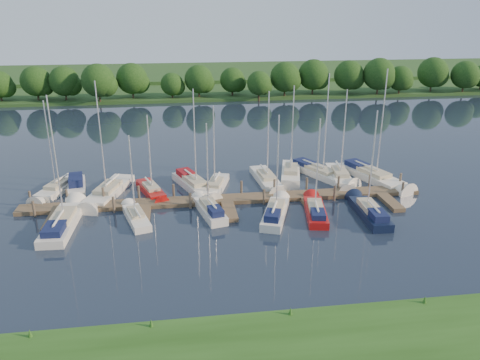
{
  "coord_description": "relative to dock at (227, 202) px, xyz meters",
  "views": [
    {
      "loc": [
        -4.5,
        -35.0,
        18.32
      ],
      "look_at": [
        1.41,
        8.0,
        2.2
      ],
      "focal_mm": 35.0,
      "sensor_mm": 36.0,
      "label": 1
    }
  ],
  "objects": [
    {
      "name": "sailboat_n_3",
      "position": [
        -7.48,
        3.77,
        0.07
      ],
      "size": [
        3.41,
        6.78,
        8.72
      ],
      "rotation": [
        0.0,
        0.0,
        3.48
      ],
      "color": "#A3100F",
      "rests_on": "ground"
    },
    {
      "name": "sailboat_n_7",
      "position": [
        8.09,
        6.72,
        0.08
      ],
      "size": [
        3.71,
        8.55,
        10.92
      ],
      "rotation": [
        0.0,
        0.0,
        2.89
      ],
      "color": "silver",
      "rests_on": "ground"
    },
    {
      "name": "mooring_pilings",
      "position": [
        0.0,
        1.13,
        0.4
      ],
      "size": [
        38.24,
        2.84,
        2.0
      ],
      "color": "#473D33",
      "rests_on": "ground"
    },
    {
      "name": "ground",
      "position": [
        0.0,
        -7.31,
        -0.2
      ],
      "size": [
        260.0,
        260.0,
        0.0
      ],
      "primitive_type": "plane",
      "color": "#192232",
      "rests_on": "ground"
    },
    {
      "name": "sailboat_s_5",
      "position": [
        12.77,
        -4.7,
        0.15
      ],
      "size": [
        2.11,
        7.95,
        10.34
      ],
      "rotation": [
        0.0,
        0.0,
        -0.03
      ],
      "color": "black",
      "rests_on": "ground"
    },
    {
      "name": "sailboat_s_4",
      "position": [
        7.93,
        -3.67,
        0.13
      ],
      "size": [
        2.82,
        7.42,
        9.48
      ],
      "rotation": [
        0.0,
        0.0,
        -0.18
      ],
      "color": "#A3100F",
      "rests_on": "ground"
    },
    {
      "name": "sailboat_n_4",
      "position": [
        -2.97,
        4.56,
        0.14
      ],
      "size": [
        4.61,
        8.64,
        11.19
      ],
      "rotation": [
        0.0,
        0.0,
        3.51
      ],
      "color": "silver",
      "rests_on": "ground"
    },
    {
      "name": "sailboat_n_6",
      "position": [
        5.02,
        5.35,
        0.07
      ],
      "size": [
        2.55,
        8.33,
        10.53
      ],
      "rotation": [
        0.0,
        0.0,
        3.23
      ],
      "color": "silver",
      "rests_on": "ground"
    },
    {
      "name": "sailboat_n_2",
      "position": [
        -11.95,
        3.79,
        0.07
      ],
      "size": [
        4.53,
        9.75,
        12.21
      ],
      "rotation": [
        0.0,
        0.0,
        2.85
      ],
      "color": "silver",
      "rests_on": "ground"
    },
    {
      "name": "motorboat",
      "position": [
        -15.41,
        5.8,
        0.18
      ],
      "size": [
        2.63,
        6.22,
        1.94
      ],
      "rotation": [
        0.0,
        0.0,
        3.32
      ],
      "color": "silver",
      "rests_on": "ground"
    },
    {
      "name": "sailboat_s_2",
      "position": [
        -1.86,
        -2.19,
        0.15
      ],
      "size": [
        2.91,
        6.94,
        9.09
      ],
      "rotation": [
        0.0,
        0.0,
        0.23
      ],
      "color": "silver",
      "rests_on": "ground"
    },
    {
      "name": "sailboat_n_5",
      "position": [
        -0.8,
        3.83,
        0.07
      ],
      "size": [
        3.48,
        7.39,
        9.48
      ],
      "rotation": [
        0.0,
        0.0,
        2.85
      ],
      "color": "silver",
      "rests_on": "ground"
    },
    {
      "name": "sailboat_s_1",
      "position": [
        -8.64,
        -2.59,
        0.07
      ],
      "size": [
        2.98,
        6.41,
        8.28
      ],
      "rotation": [
        0.0,
        0.0,
        0.29
      ],
      "color": "silver",
      "rests_on": "ground"
    },
    {
      "name": "sailboat_n_0",
      "position": [
        -17.32,
        5.62,
        0.07
      ],
      "size": [
        3.94,
        7.91,
        10.1
      ],
      "rotation": [
        0.0,
        0.0,
        2.81
      ],
      "color": "silver",
      "rests_on": "ground"
    },
    {
      "name": "far_shore",
      "position": [
        0.0,
        67.69,
        0.1
      ],
      "size": [
        180.0,
        30.0,
        0.6
      ],
      "primitive_type": "cube",
      "color": "#21461B",
      "rests_on": "ground"
    },
    {
      "name": "sailboat_n_8",
      "position": [
        11.58,
        6.64,
        0.11
      ],
      "size": [
        5.93,
        9.32,
        12.11
      ],
      "rotation": [
        0.0,
        0.0,
        3.62
      ],
      "color": "silver",
      "rests_on": "ground"
    },
    {
      "name": "sailboat_s_3",
      "position": [
        4.11,
        -3.74,
        0.15
      ],
      "size": [
        3.92,
        7.62,
        10.02
      ],
      "rotation": [
        0.0,
        0.0,
        -0.35
      ],
      "color": "silver",
      "rests_on": "ground"
    },
    {
      "name": "dock",
      "position": [
        0.0,
        0.0,
        0.0
      ],
      "size": [
        40.0,
        6.0,
        0.4
      ],
      "color": "#4A3B29",
      "rests_on": "ground"
    },
    {
      "name": "sailboat_n_10",
      "position": [
        17.08,
        4.58,
        0.13
      ],
      "size": [
        5.15,
        10.11,
        12.8
      ],
      "rotation": [
        0.0,
        0.0,
        3.48
      ],
      "color": "silver",
      "rests_on": "ground"
    },
    {
      "name": "distant_hill",
      "position": [
        0.0,
        92.69,
        0.5
      ],
      "size": [
        220.0,
        40.0,
        1.4
      ],
      "primitive_type": "cube",
      "color": "#315424",
      "rests_on": "ground"
    },
    {
      "name": "treeline",
      "position": [
        0.56,
        54.79,
        3.95
      ],
      "size": [
        147.03,
        9.87,
        8.3
      ],
      "color": "#38281C",
      "rests_on": "ground"
    },
    {
      "name": "sailboat_n_9",
      "position": [
        13.31,
        4.97,
        0.09
      ],
      "size": [
        2.9,
        8.36,
        10.72
      ],
      "rotation": [
        0.0,
        0.0,
        3.0
      ],
      "color": "silver",
      "rests_on": "ground"
    },
    {
      "name": "sailboat_s_0",
      "position": [
        -14.95,
        -3.01,
        0.13
      ],
      "size": [
        2.57,
        9.51,
        12.03
      ],
      "rotation": [
        0.0,
        0.0,
        -0.04
      ],
      "color": "silver",
      "rests_on": "ground"
    }
  ]
}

